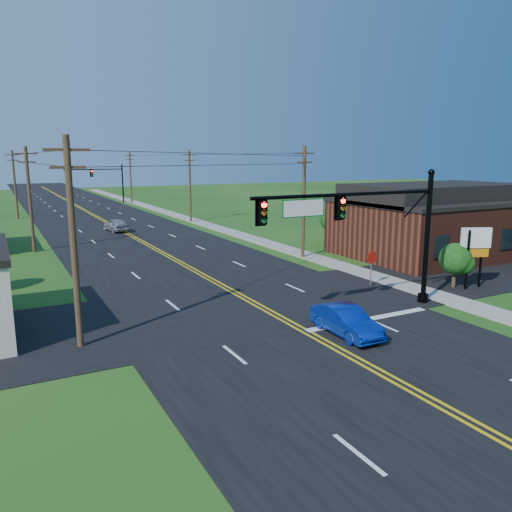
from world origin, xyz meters
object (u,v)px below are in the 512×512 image
signal_mast_far (97,178)px  blue_car (346,322)px  signal_mast_main (365,224)px  stop_sign (372,261)px

signal_mast_far → blue_car: signal_mast_far is taller
signal_mast_main → stop_sign: size_ratio=4.88×
signal_mast_main → blue_car: 5.42m
signal_mast_far → stop_sign: 68.08m
signal_mast_main → blue_car: (-2.77, -2.24, -4.08)m
signal_mast_main → stop_sign: signal_mast_main is taller
signal_mast_far → stop_sign: bearing=-86.6°
signal_mast_main → stop_sign: 6.60m
blue_car → stop_sign: bearing=43.8°
signal_mast_far → blue_car: (-2.87, -74.24, -3.87)m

